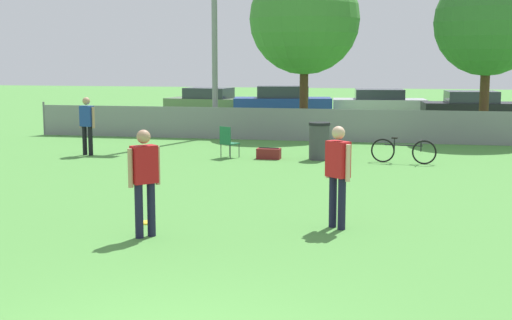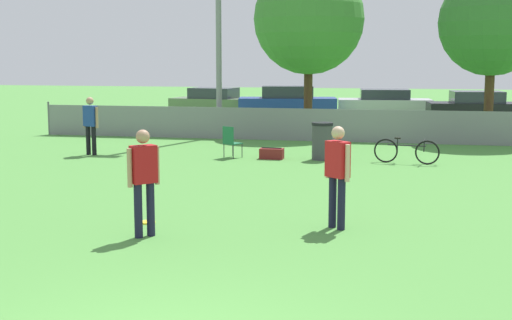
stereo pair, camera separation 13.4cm
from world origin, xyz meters
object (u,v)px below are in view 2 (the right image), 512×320
parked_car_silver (384,103)px  parked_car_dark (476,107)px  tree_near_pole (309,19)px  trash_bin (322,141)px  parked_car_olive (214,102)px  folding_chair_sideline (231,140)px  parked_car_blue (288,102)px  tree_far_right (492,23)px  frisbee_disc (147,222)px  gear_bag_sideline (272,154)px  player_defender_red (144,175)px  player_thrower_red (337,170)px  bicycle_sideline (406,151)px  spectator_in_blue (91,122)px

parked_car_silver → parked_car_dark: (4.02, -2.30, 0.02)m
tree_near_pole → trash_bin: 8.03m
parked_car_olive → folding_chair_sideline: bearing=-64.0°
folding_chair_sideline → trash_bin: bearing=-146.3°
parked_car_blue → parked_car_silver: parked_car_blue is taller
trash_bin → tree_near_pole: bearing=101.3°
tree_far_right → parked_car_silver: 10.22m
tree_far_right → frisbee_disc: 16.42m
gear_bag_sideline → folding_chair_sideline: bearing=-178.1°
trash_bin → player_defender_red: bearing=-100.5°
parked_car_dark → folding_chair_sideline: bearing=-127.5°
parked_car_olive → frisbee_disc: bearing=-68.8°
player_thrower_red → trash_bin: (-1.21, 7.97, -0.47)m
trash_bin → tree_far_right: bearing=50.5°
gear_bag_sideline → parked_car_olive: parked_car_olive is taller
trash_bin → parked_car_olive: 15.47m
frisbee_disc → folding_chair_sideline: (-0.56, 8.06, 0.48)m
parked_car_silver → bicycle_sideline: bearing=-91.9°
parked_car_silver → parked_car_dark: 4.63m
parked_car_olive → trash_bin: bearing=-54.7°
tree_near_pole → trash_bin: bearing=-78.7°
player_thrower_red → tree_near_pole: bearing=141.8°
parked_car_silver → parked_car_dark: bearing=-35.9°
parked_car_blue → parked_car_silver: 4.68m
parked_car_dark → tree_far_right: bearing=-97.9°
parked_car_olive → tree_far_right: bearing=-24.4°
parked_car_blue → parked_car_silver: (4.42, 1.53, -0.06)m
frisbee_disc → gear_bag_sideline: 8.13m
parked_car_silver → tree_far_right: bearing=-72.8°
frisbee_disc → parked_car_silver: size_ratio=0.06×
frisbee_disc → folding_chair_sideline: folding_chair_sideline is taller
bicycle_sideline → parked_car_silver: size_ratio=0.38×
tree_near_pole → parked_car_olive: (-5.57, 6.81, -3.55)m
player_defender_red → parked_car_silver: player_defender_red is taller
player_thrower_red → player_defender_red: bearing=-115.9°
parked_car_olive → player_thrower_red: bearing=-60.8°
player_defender_red → frisbee_disc: player_defender_red is taller
player_defender_red → parked_car_silver: 24.27m
tree_far_right → parked_car_dark: tree_far_right is taller
player_thrower_red → bicycle_sideline: (1.08, 7.70, -0.65)m
parked_car_blue → frisbee_disc: bearing=-96.6°
folding_chair_sideline → frisbee_disc: bearing=123.5°
spectator_in_blue → parked_car_dark: (11.86, 13.11, -0.29)m
spectator_in_blue → player_defender_red: bearing=131.8°
bicycle_sideline → player_thrower_red: bearing=-90.1°
player_defender_red → player_thrower_red: same height
trash_bin → parked_car_dark: bearing=67.8°
player_defender_red → parked_car_dark: (6.88, 21.81, -0.31)m
tree_far_right → trash_bin: size_ratio=5.58×
player_defender_red → parked_car_olive: (-5.26, 22.97, -0.33)m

